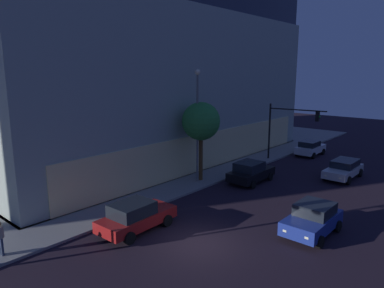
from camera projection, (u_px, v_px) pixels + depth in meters
The scene contains 11 objects.
ground_plane at pixel (199, 244), 18.25m from camera, with size 120.00×120.00×0.00m, color black.
modern_building at pixel (118, 72), 39.10m from camera, with size 34.69×26.63×17.68m.
traffic_light_far_corner at pixel (288, 123), 34.03m from camera, with size 0.68×5.54×5.57m.
street_lamp_sidewalk at pixel (197, 113), 27.31m from camera, with size 0.44×0.44×8.84m.
sidewalk_tree at pixel (201, 122), 27.75m from camera, with size 3.04×3.04×6.34m.
pedestrian_waiting at pixel (0, 235), 16.66m from camera, with size 0.36×0.36×1.72m.
car_red at pixel (136, 216), 19.66m from camera, with size 4.63×2.30×1.70m.
car_blue at pixel (313, 219), 19.29m from camera, with size 4.05×2.25×1.70m.
car_black at pixel (251, 172), 28.39m from camera, with size 4.42×2.25×1.71m.
car_silver at pixel (344, 169), 29.50m from camera, with size 4.75×2.16×1.53m.
car_white at pixel (310, 148), 37.60m from camera, with size 4.11×2.07×1.58m.
Camera 1 is at (-12.93, -10.79, 8.77)m, focal length 32.88 mm.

